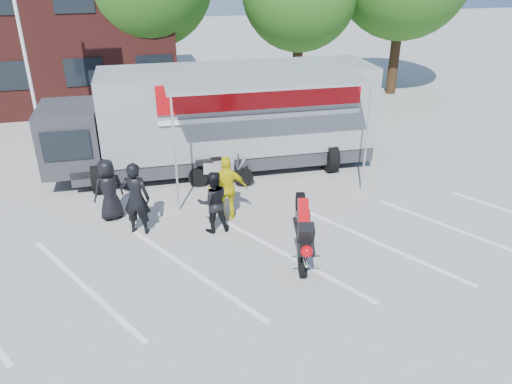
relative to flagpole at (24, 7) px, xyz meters
name	(u,v)px	position (x,y,z in m)	size (l,w,h in m)	color
ground	(295,282)	(6.24, -10.00, -5.05)	(100.00, 100.00, 0.00)	#A2A29D
parking_bay_lines	(283,258)	(6.24, -9.00, -5.05)	(18.00, 5.00, 0.01)	white
flagpole	(24,7)	(0.00, 0.00, 0.00)	(1.61, 0.12, 8.00)	white
transporter_truck	(225,168)	(5.96, -3.20, -5.05)	(10.68, 5.15, 3.40)	gray
parked_motorcycle	(221,186)	(5.55, -4.61, -5.05)	(0.69, 2.08, 1.09)	#B6B5BA
stunt_bike_rider	(299,260)	(6.60, -9.18, -5.05)	(0.78, 1.65, 1.94)	black
spectator_leather_a	(109,190)	(2.25, -5.91, -4.19)	(0.85, 0.55, 1.74)	black
spectator_leather_b	(136,198)	(2.94, -6.87, -4.07)	(0.72, 0.47, 1.98)	black
spectator_leather_c	(213,202)	(4.87, -7.27, -4.21)	(0.82, 0.64, 1.68)	black
spectator_hivis	(227,189)	(5.36, -6.71, -4.14)	(1.07, 0.45, 1.83)	yellow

